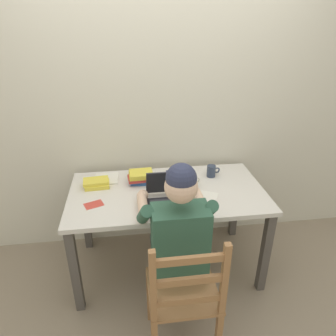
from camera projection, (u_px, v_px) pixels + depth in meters
The scene contains 14 objects.
ground_plane at pixel (167, 265), 2.73m from camera, with size 8.00×8.00×0.00m, color gray.
back_wall at pixel (160, 105), 2.58m from camera, with size 6.00×0.04×2.60m.
desk at pixel (167, 201), 2.44m from camera, with size 1.50×0.80×0.75m.
seated_person at pixel (176, 236), 2.00m from camera, with size 0.50×0.60×1.25m.
wooden_chair at pixel (184, 296), 1.85m from camera, with size 0.42×0.42×0.95m.
laptop at pixel (171, 196), 2.22m from camera, with size 0.33×0.32×0.22m.
computer_mouse at pixel (204, 203), 2.21m from camera, with size 0.06×0.10×0.03m, color #232328.
coffee_mug_white at pixel (190, 181), 2.44m from camera, with size 0.12×0.08×0.10m.
coffee_mug_dark at pixel (211, 171), 2.59m from camera, with size 0.11×0.07×0.10m.
book_stack_main at pixel (141, 177), 2.49m from camera, with size 0.21×0.17×0.10m.
book_stack_side at pixel (97, 183), 2.45m from camera, with size 0.21×0.15×0.06m.
paper_pile_near_laptop at pixel (204, 196), 2.32m from camera, with size 0.19×0.16×0.01m, color silver.
paper_pile_back_corner at pixel (107, 179), 2.56m from camera, with size 0.19×0.20×0.01m, color silver.
landscape_photo_print at pixel (94, 205), 2.22m from camera, with size 0.13×0.09×0.00m, color #C63D33.
Camera 1 is at (-0.27, -2.06, 1.97)m, focal length 33.32 mm.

